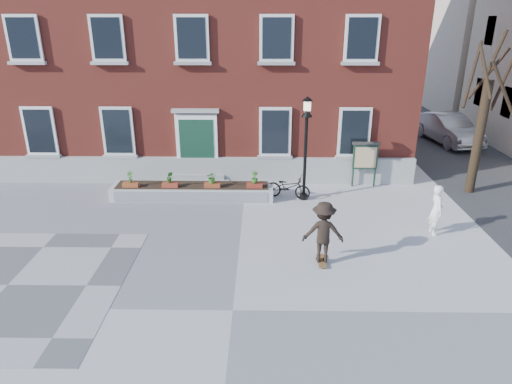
{
  "coord_description": "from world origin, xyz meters",
  "views": [
    {
      "loc": [
        0.7,
        -9.17,
        6.67
      ],
      "look_at": [
        0.5,
        4.0,
        1.5
      ],
      "focal_mm": 32.0,
      "sensor_mm": 36.0,
      "label": 1
    }
  ],
  "objects_px": {
    "parked_car": "(448,129)",
    "bicycle": "(288,187)",
    "notice_board": "(365,157)",
    "bystander": "(436,210)",
    "lamp_post": "(306,135)",
    "skateboarder": "(323,232)"
  },
  "relations": [
    {
      "from": "parked_car",
      "to": "bicycle",
      "type": "bearing_deg",
      "value": -148.43
    },
    {
      "from": "notice_board",
      "to": "bystander",
      "type": "bearing_deg",
      "value": -72.16
    },
    {
      "from": "bicycle",
      "to": "notice_board",
      "type": "distance_m",
      "value": 3.54
    },
    {
      "from": "bicycle",
      "to": "lamp_post",
      "type": "relative_size",
      "value": 0.44
    },
    {
      "from": "parked_car",
      "to": "bystander",
      "type": "xyz_separation_m",
      "value": [
        -4.6,
        -11.24,
        0.04
      ]
    },
    {
      "from": "bystander",
      "to": "notice_board",
      "type": "height_order",
      "value": "notice_board"
    },
    {
      "from": "lamp_post",
      "to": "skateboarder",
      "type": "bearing_deg",
      "value": -88.53
    },
    {
      "from": "bystander",
      "to": "skateboarder",
      "type": "xyz_separation_m",
      "value": [
        -3.85,
        -1.93,
        0.14
      ]
    },
    {
      "from": "parked_car",
      "to": "bystander",
      "type": "bearing_deg",
      "value": -122.67
    },
    {
      "from": "lamp_post",
      "to": "notice_board",
      "type": "bearing_deg",
      "value": 29.23
    },
    {
      "from": "notice_board",
      "to": "skateboarder",
      "type": "distance_m",
      "value": 6.73
    },
    {
      "from": "parked_car",
      "to": "skateboarder",
      "type": "relative_size",
      "value": 2.57
    },
    {
      "from": "bicycle",
      "to": "bystander",
      "type": "height_order",
      "value": "bystander"
    },
    {
      "from": "bicycle",
      "to": "bystander",
      "type": "distance_m",
      "value": 5.47
    },
    {
      "from": "bystander",
      "to": "lamp_post",
      "type": "xyz_separation_m",
      "value": [
        -3.97,
        2.89,
        1.71
      ]
    },
    {
      "from": "lamp_post",
      "to": "skateboarder",
      "type": "height_order",
      "value": "lamp_post"
    },
    {
      "from": "parked_car",
      "to": "lamp_post",
      "type": "distance_m",
      "value": 12.08
    },
    {
      "from": "notice_board",
      "to": "bicycle",
      "type": "bearing_deg",
      "value": -156.97
    },
    {
      "from": "bicycle",
      "to": "notice_board",
      "type": "relative_size",
      "value": 0.93
    },
    {
      "from": "parked_car",
      "to": "bystander",
      "type": "distance_m",
      "value": 12.14
    },
    {
      "from": "parked_car",
      "to": "lamp_post",
      "type": "relative_size",
      "value": 1.23
    },
    {
      "from": "bicycle",
      "to": "parked_car",
      "type": "relative_size",
      "value": 0.36
    }
  ]
}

